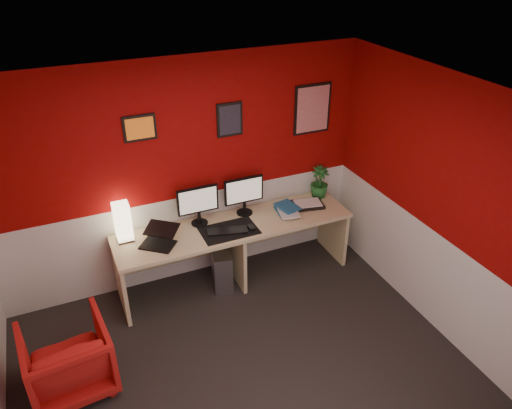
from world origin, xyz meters
name	(u,v)px	position (x,y,z in m)	size (l,w,h in m)	color
ground	(249,380)	(0.00, 0.00, 0.00)	(4.00, 3.50, 0.01)	black
ceiling	(246,113)	(0.00, 0.00, 2.50)	(4.00, 3.50, 0.01)	white
wall_back	(183,176)	(0.00, 1.75, 1.25)	(4.00, 0.01, 2.50)	maroon
wall_right	(449,215)	(2.00, 0.00, 1.25)	(0.01, 3.50, 2.50)	maroon
wainscot_back	(188,236)	(0.00, 1.75, 0.50)	(4.00, 0.01, 1.00)	silver
wainscot_right	(434,280)	(2.00, 0.00, 0.50)	(0.01, 3.50, 1.00)	silver
desk	(235,252)	(0.43, 1.41, 0.36)	(2.60, 0.65, 0.73)	#D0BD85
shoji_lamp	(123,223)	(-0.70, 1.59, 0.93)	(0.16, 0.16, 0.40)	#FFE5B2
laptop	(157,237)	(-0.42, 1.35, 0.84)	(0.33, 0.23, 0.22)	black
monitor_left	(198,200)	(0.10, 1.58, 1.02)	(0.45, 0.06, 0.58)	black
monitor_right	(244,190)	(0.63, 1.59, 1.02)	(0.45, 0.06, 0.58)	black
desk_mat	(229,230)	(0.34, 1.32, 0.73)	(0.60, 0.38, 0.01)	black
keyboard	(228,231)	(0.31, 1.30, 0.74)	(0.42, 0.14, 0.02)	black
mouse	(251,227)	(0.57, 1.25, 0.75)	(0.06, 0.10, 0.03)	black
book_bottom	(277,213)	(0.96, 1.43, 0.74)	(0.21, 0.28, 0.03)	#1E5D8C
book_middle	(279,213)	(0.96, 1.38, 0.77)	(0.21, 0.29, 0.02)	silver
book_top	(280,209)	(0.98, 1.41, 0.79)	(0.20, 0.27, 0.03)	#1E5D8C
zen_tray	(308,205)	(1.36, 1.45, 0.74)	(0.35, 0.25, 0.03)	black
potted_plant	(319,182)	(1.59, 1.60, 0.92)	(0.21, 0.21, 0.38)	#19591E
pc_tower	(222,266)	(0.27, 1.41, 0.23)	(0.20, 0.45, 0.45)	#99999E
armchair	(68,359)	(-1.43, 0.58, 0.32)	(0.69, 0.71, 0.64)	red
art_left	(140,128)	(-0.39, 1.74, 1.85)	(0.32, 0.02, 0.26)	orange
art_center	(230,120)	(0.53, 1.74, 1.80)	(0.28, 0.02, 0.36)	black
art_right	(312,109)	(1.51, 1.74, 1.78)	(0.44, 0.02, 0.56)	red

